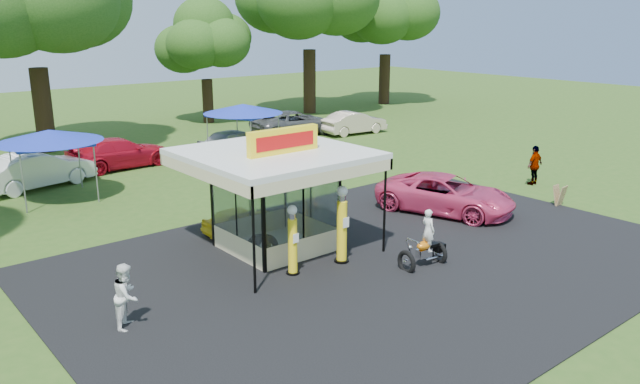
{
  "coord_description": "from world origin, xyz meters",
  "views": [
    {
      "loc": [
        -13.42,
        -11.17,
        7.52
      ],
      "look_at": [
        -0.9,
        4.0,
        2.01
      ],
      "focal_mm": 35.0,
      "sensor_mm": 36.0,
      "label": 1
    }
  ],
  "objects_px": {
    "spectator_west": "(127,296)",
    "bg_car_d": "(294,123)",
    "bg_car_b": "(119,153)",
    "pink_sedan": "(446,194)",
    "gas_station_kiosk": "(275,198)",
    "gas_pump_right": "(342,227)",
    "bg_car_a": "(37,170)",
    "tent_west": "(49,136)",
    "spectator_east_b": "(535,165)",
    "motorcycle": "(426,243)",
    "a_frame_sign": "(559,196)",
    "bg_car_e": "(354,123)",
    "gas_pump_left": "(293,242)",
    "bg_car_c": "(235,142)",
    "kiosk_car": "(240,219)",
    "tent_east": "(243,109)"
  },
  "relations": [
    {
      "from": "spectator_west",
      "to": "bg_car_d",
      "type": "xyz_separation_m",
      "value": [
        19.38,
        18.63,
        -0.04
      ]
    },
    {
      "from": "bg_car_b",
      "to": "pink_sedan",
      "type": "bearing_deg",
      "value": -159.85
    },
    {
      "from": "gas_station_kiosk",
      "to": "gas_pump_right",
      "type": "height_order",
      "value": "gas_station_kiosk"
    },
    {
      "from": "bg_car_a",
      "to": "tent_west",
      "type": "xyz_separation_m",
      "value": [
        0.01,
        -2.5,
        1.91
      ]
    },
    {
      "from": "spectator_east_b",
      "to": "pink_sedan",
      "type": "bearing_deg",
      "value": 0.71
    },
    {
      "from": "bg_car_a",
      "to": "tent_west",
      "type": "relative_size",
      "value": 1.17
    },
    {
      "from": "gas_pump_right",
      "to": "motorcycle",
      "type": "distance_m",
      "value": 2.67
    },
    {
      "from": "a_frame_sign",
      "to": "bg_car_e",
      "type": "bearing_deg",
      "value": 69.92
    },
    {
      "from": "gas_pump_right",
      "to": "spectator_east_b",
      "type": "bearing_deg",
      "value": 6.62
    },
    {
      "from": "bg_car_d",
      "to": "tent_west",
      "type": "relative_size",
      "value": 1.33
    },
    {
      "from": "gas_pump_left",
      "to": "motorcycle",
      "type": "bearing_deg",
      "value": -29.97
    },
    {
      "from": "a_frame_sign",
      "to": "spectator_west",
      "type": "xyz_separation_m",
      "value": [
        -17.99,
        1.3,
        0.41
      ]
    },
    {
      "from": "bg_car_a",
      "to": "bg_car_c",
      "type": "xyz_separation_m",
      "value": [
        10.7,
        0.22,
        -0.06
      ]
    },
    {
      "from": "kiosk_car",
      "to": "bg_car_a",
      "type": "relative_size",
      "value": 0.56
    },
    {
      "from": "motorcycle",
      "to": "bg_car_a",
      "type": "height_order",
      "value": "motorcycle"
    },
    {
      "from": "pink_sedan",
      "to": "bg_car_e",
      "type": "relative_size",
      "value": 1.19
    },
    {
      "from": "kiosk_car",
      "to": "spectator_east_b",
      "type": "distance_m",
      "value": 14.49
    },
    {
      "from": "kiosk_car",
      "to": "tent_west",
      "type": "height_order",
      "value": "tent_west"
    },
    {
      "from": "motorcycle",
      "to": "gas_pump_left",
      "type": "bearing_deg",
      "value": 154.65
    },
    {
      "from": "bg_car_e",
      "to": "tent_east",
      "type": "bearing_deg",
      "value": 105.11
    },
    {
      "from": "gas_station_kiosk",
      "to": "spectator_west",
      "type": "bearing_deg",
      "value": -160.87
    },
    {
      "from": "gas_pump_right",
      "to": "tent_east",
      "type": "relative_size",
      "value": 0.59
    },
    {
      "from": "gas_pump_right",
      "to": "bg_car_b",
      "type": "xyz_separation_m",
      "value": [
        -0.26,
        17.08,
        -0.43
      ]
    },
    {
      "from": "kiosk_car",
      "to": "bg_car_d",
      "type": "bearing_deg",
      "value": -42.92
    },
    {
      "from": "gas_pump_left",
      "to": "bg_car_b",
      "type": "height_order",
      "value": "gas_pump_left"
    },
    {
      "from": "bg_car_e",
      "to": "bg_car_a",
      "type": "bearing_deg",
      "value": 97.84
    },
    {
      "from": "gas_pump_right",
      "to": "bg_car_c",
      "type": "height_order",
      "value": "gas_pump_right"
    },
    {
      "from": "a_frame_sign",
      "to": "bg_car_a",
      "type": "relative_size",
      "value": 0.17
    },
    {
      "from": "motorcycle",
      "to": "spectator_west",
      "type": "height_order",
      "value": "motorcycle"
    },
    {
      "from": "a_frame_sign",
      "to": "bg_car_d",
      "type": "distance_m",
      "value": 19.98
    },
    {
      "from": "tent_east",
      "to": "bg_car_b",
      "type": "bearing_deg",
      "value": 160.79
    },
    {
      "from": "motorcycle",
      "to": "bg_car_c",
      "type": "distance_m",
      "value": 18.24
    },
    {
      "from": "spectator_west",
      "to": "bg_car_a",
      "type": "bearing_deg",
      "value": 32.99
    },
    {
      "from": "gas_pump_left",
      "to": "bg_car_b",
      "type": "xyz_separation_m",
      "value": [
        1.51,
        16.86,
        -0.27
      ]
    },
    {
      "from": "gas_pump_left",
      "to": "bg_car_e",
      "type": "relative_size",
      "value": 0.48
    },
    {
      "from": "gas_station_kiosk",
      "to": "a_frame_sign",
      "type": "relative_size",
      "value": 6.24
    },
    {
      "from": "gas_pump_left",
      "to": "tent_east",
      "type": "distance_m",
      "value": 16.69
    },
    {
      "from": "bg_car_a",
      "to": "bg_car_d",
      "type": "xyz_separation_m",
      "value": [
        17.13,
        3.19,
        -0.03
      ]
    },
    {
      "from": "gas_pump_left",
      "to": "bg_car_e",
      "type": "distance_m",
      "value": 24.01
    },
    {
      "from": "tent_east",
      "to": "gas_pump_right",
      "type": "bearing_deg",
      "value": -111.83
    },
    {
      "from": "spectator_east_b",
      "to": "bg_car_c",
      "type": "bearing_deg",
      "value": -63.85
    },
    {
      "from": "bg_car_e",
      "to": "gas_station_kiosk",
      "type": "bearing_deg",
      "value": 135.82
    },
    {
      "from": "gas_pump_left",
      "to": "pink_sedan",
      "type": "relative_size",
      "value": 0.41
    },
    {
      "from": "bg_car_c",
      "to": "bg_car_d",
      "type": "bearing_deg",
      "value": -74.61
    },
    {
      "from": "a_frame_sign",
      "to": "bg_car_b",
      "type": "bearing_deg",
      "value": 116.79
    },
    {
      "from": "pink_sedan",
      "to": "bg_car_b",
      "type": "bearing_deg",
      "value": 95.48
    },
    {
      "from": "bg_car_b",
      "to": "bg_car_d",
      "type": "bearing_deg",
      "value": -85.82
    },
    {
      "from": "gas_station_kiosk",
      "to": "motorcycle",
      "type": "relative_size",
      "value": 2.81
    },
    {
      "from": "gas_pump_right",
      "to": "bg_car_e",
      "type": "distance_m",
      "value": 22.91
    },
    {
      "from": "gas_station_kiosk",
      "to": "tent_east",
      "type": "xyz_separation_m",
      "value": [
        6.85,
        12.57,
        0.94
      ]
    }
  ]
}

